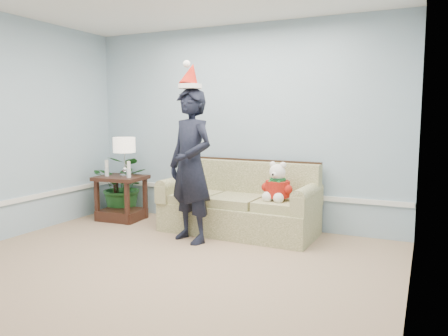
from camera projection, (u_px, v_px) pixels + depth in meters
room_shell at (124, 133)px, 3.69m from camera, size 4.54×5.04×2.74m
wainscot_trim at (109, 201)px, 5.35m from camera, size 4.49×4.99×0.06m
sofa at (240, 207)px, 5.61m from camera, size 1.98×0.90×0.92m
side_table at (122, 203)px, 6.28m from camera, size 0.69×0.60×0.63m
table_lamp at (124, 147)px, 6.14m from camera, size 0.31×0.31×0.56m
candle_pair at (118, 169)px, 6.13m from camera, size 0.44×0.06×0.23m
houseplant at (124, 185)px, 6.55m from camera, size 0.94×0.86×0.90m
man at (191, 166)px, 5.13m from camera, size 0.77×0.64×1.81m
santa_hat at (191, 77)px, 5.02m from camera, size 0.34×0.36×0.32m
teddy_bear at (277, 186)px, 5.21m from camera, size 0.33×0.35×0.48m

